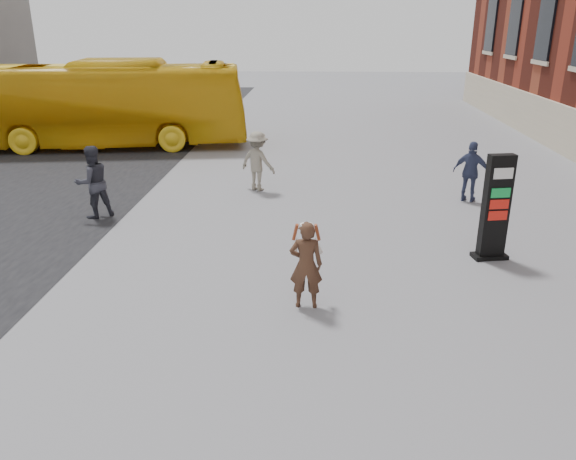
# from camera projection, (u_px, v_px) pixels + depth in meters

# --- Properties ---
(ground) EXTENTS (100.00, 100.00, 0.00)m
(ground) POSITION_uv_depth(u_px,v_px,m) (313.00, 293.00, 10.58)
(ground) COLOR #9E9EA3
(info_pylon) EXTENTS (0.78, 0.49, 2.28)m
(info_pylon) POSITION_uv_depth(u_px,v_px,m) (496.00, 208.00, 11.74)
(info_pylon) COLOR black
(info_pylon) RESTS_ON ground
(woman) EXTENTS (0.61, 0.55, 1.61)m
(woman) POSITION_uv_depth(u_px,v_px,m) (306.00, 264.00, 9.80)
(woman) COLOR #412418
(woman) RESTS_ON ground
(bus) EXTENTS (12.56, 4.55, 3.42)m
(bus) POSITION_uv_depth(u_px,v_px,m) (91.00, 104.00, 22.32)
(bus) COLOR gold
(bus) RESTS_ON road
(pedestrian_a) EXTENTS (1.15, 1.14, 1.88)m
(pedestrian_a) POSITION_uv_depth(u_px,v_px,m) (93.00, 182.00, 14.36)
(pedestrian_a) COLOR #32323C
(pedestrian_a) RESTS_ON ground
(pedestrian_b) EXTENTS (1.32, 1.12, 1.77)m
(pedestrian_b) POSITION_uv_depth(u_px,v_px,m) (258.00, 161.00, 16.73)
(pedestrian_b) COLOR gray
(pedestrian_b) RESTS_ON ground
(pedestrian_c) EXTENTS (1.08, 0.81, 1.71)m
(pedestrian_c) POSITION_uv_depth(u_px,v_px,m) (471.00, 172.00, 15.68)
(pedestrian_c) COLOR #384063
(pedestrian_c) RESTS_ON ground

